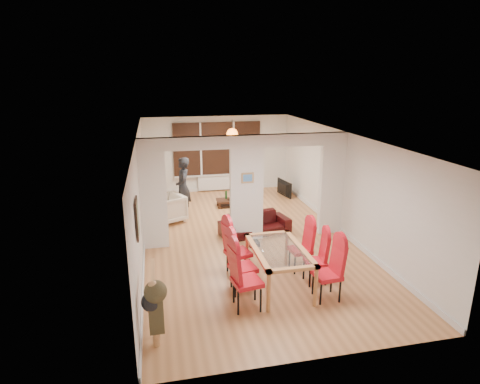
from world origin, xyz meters
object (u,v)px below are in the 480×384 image
object	(u,v)px
dining_chair_lc	(238,249)
armchair	(168,208)
dining_chair_la	(247,277)
sofa	(255,224)
dining_chair_lb	(243,264)
bowl	(231,199)
dining_chair_rb	(315,258)
dining_chair_rc	(300,247)
dining_chair_ra	(327,271)
bottle	(226,195)
person	(183,187)
coffee_table	(232,203)
dining_table	(278,267)
television	(282,188)

from	to	relation	value
dining_chair_lc	armchair	xyz separation A→B (m)	(-1.27, 3.43, -0.19)
dining_chair_la	sofa	world-z (taller)	dining_chair_la
dining_chair_lb	bowl	xyz separation A→B (m)	(0.74, 4.99, -0.32)
dining_chair_la	bowl	bearing A→B (deg)	72.58
dining_chair_lc	dining_chair_lb	bearing A→B (deg)	-108.28
armchair	dining_chair_la	bearing A→B (deg)	-10.84
dining_chair_rb	sofa	xyz separation A→B (m)	(-0.53, 2.68, -0.25)
dining_chair_la	dining_chair_rc	size ratio (longest dim) A/B	1.14
dining_chair_ra	bottle	bearing A→B (deg)	93.39
dining_chair_lc	armchair	bearing A→B (deg)	95.77
dining_chair_rb	bottle	xyz separation A→B (m)	(-0.84, 5.12, -0.16)
dining_chair_la	dining_chair_rb	size ratio (longest dim) A/B	1.16
armchair	bowl	distance (m)	2.16
dining_chair_rb	person	size ratio (longest dim) A/B	0.59
dining_chair_rc	person	xyz separation A→B (m)	(-2.11, 3.86, 0.34)
dining_chair_la	dining_chair_lc	size ratio (longest dim) A/B	1.04
dining_chair_rc	bottle	size ratio (longest dim) A/B	3.97
coffee_table	dining_chair_rb	bearing A→B (deg)	-82.39
dining_table	television	xyz separation A→B (m)	(1.92, 5.73, -0.13)
bowl	dining_chair_rb	bearing A→B (deg)	-81.75
person	bottle	bearing A→B (deg)	118.60
dining_chair_lc	person	xyz separation A→B (m)	(-0.80, 3.81, 0.29)
bowl	coffee_table	bearing A→B (deg)	49.81
dining_chair_ra	armchair	world-z (taller)	dining_chair_ra
sofa	television	world-z (taller)	television
dining_chair_rb	dining_chair_rc	bearing A→B (deg)	107.39
dining_chair_ra	bottle	size ratio (longest dim) A/B	4.25
dining_table	armchair	bearing A→B (deg)	115.44
dining_table	television	bearing A→B (deg)	71.46
dining_chair_la	bottle	distance (m)	5.75
dining_chair_ra	dining_chair_rc	size ratio (longest dim) A/B	1.07
dining_chair_ra	person	size ratio (longest dim) A/B	0.65
sofa	bowl	world-z (taller)	sofa
dining_chair_la	sofa	bearing A→B (deg)	64.13
dining_chair_la	bottle	xyz separation A→B (m)	(0.66, 5.71, -0.24)
dining_chair_ra	coffee_table	bearing A→B (deg)	91.81
dining_chair_la	television	bearing A→B (deg)	57.72
dining_chair_rb	television	world-z (taller)	dining_chair_rb
television	bowl	world-z (taller)	television
dining_chair_lb	dining_chair_lc	distance (m)	0.65
dining_chair_la	coffee_table	bearing A→B (deg)	72.18
dining_chair_ra	television	xyz separation A→B (m)	(1.20, 6.33, -0.29)
dining_chair_lb	person	size ratio (longest dim) A/B	0.66
coffee_table	bowl	size ratio (longest dim) A/B	4.32
coffee_table	bottle	world-z (taller)	bottle
sofa	dining_chair_ra	bearing A→B (deg)	-92.58
bottle	coffee_table	bearing A→B (deg)	-33.29
person	dining_chair_la	bearing A→B (deg)	9.42
dining_chair_ra	sofa	bearing A→B (deg)	94.06
dining_table	dining_chair_rb	distance (m)	0.76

